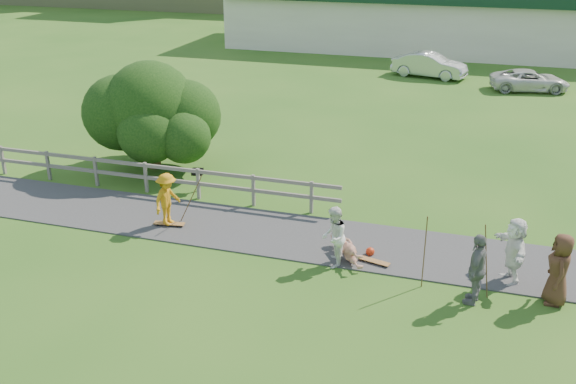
% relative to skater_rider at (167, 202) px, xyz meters
% --- Properties ---
extents(ground, '(260.00, 260.00, 0.00)m').
position_rel_skater_rider_xyz_m(ground, '(1.98, -1.01, -0.83)').
color(ground, '#2B5E1A').
rests_on(ground, ground).
extents(path, '(34.00, 3.00, 0.04)m').
position_rel_skater_rider_xyz_m(path, '(1.98, 0.49, -0.81)').
color(path, '#373739').
rests_on(path, ground).
extents(fence, '(15.05, 0.10, 1.10)m').
position_rel_skater_rider_xyz_m(fence, '(-2.64, 2.29, -0.11)').
color(fence, slate).
rests_on(fence, ground).
extents(strip_mall, '(32.50, 10.75, 5.10)m').
position_rel_skater_rider_xyz_m(strip_mall, '(5.98, 33.93, 1.75)').
color(strip_mall, beige).
rests_on(strip_mall, ground).
extents(skater_rider, '(0.83, 1.18, 1.67)m').
position_rel_skater_rider_xyz_m(skater_rider, '(0.00, 0.00, 0.00)').
color(skater_rider, orange).
rests_on(skater_rider, ground).
extents(skater_fallen, '(1.66, 1.33, 0.63)m').
position_rel_skater_rider_xyz_m(skater_fallen, '(5.75, -0.39, -0.52)').
color(skater_fallen, tan).
rests_on(skater_fallen, ground).
extents(spectator_a, '(0.78, 0.94, 1.73)m').
position_rel_skater_rider_xyz_m(spectator_a, '(5.46, -0.87, 0.03)').
color(spectator_a, white).
rests_on(spectator_a, ground).
extents(spectator_b, '(0.68, 1.17, 1.88)m').
position_rel_skater_rider_xyz_m(spectator_b, '(9.25, -1.67, 0.11)').
color(spectator_b, slate).
rests_on(spectator_b, ground).
extents(spectator_c, '(0.66, 0.96, 1.88)m').
position_rel_skater_rider_xyz_m(spectator_c, '(11.17, -1.10, 0.11)').
color(spectator_c, '#4D2E1E').
rests_on(spectator_c, ground).
extents(spectator_d, '(1.06, 1.77, 1.82)m').
position_rel_skater_rider_xyz_m(spectator_d, '(10.13, -0.33, 0.08)').
color(spectator_d, white).
rests_on(spectator_d, ground).
extents(car_silver, '(4.71, 2.52, 1.48)m').
position_rel_skater_rider_xyz_m(car_silver, '(5.62, 23.69, -0.10)').
color(car_silver, silver).
rests_on(car_silver, ground).
extents(car_white, '(4.58, 2.82, 1.18)m').
position_rel_skater_rider_xyz_m(car_white, '(11.36, 21.82, -0.24)').
color(car_white, silver).
rests_on(car_white, ground).
extents(tree, '(5.47, 5.47, 3.03)m').
position_rel_skater_rider_xyz_m(tree, '(-2.90, 4.57, 0.68)').
color(tree, black).
rests_on(tree, ground).
extents(bbq, '(0.43, 0.36, 0.84)m').
position_rel_skater_rider_xyz_m(bbq, '(-0.32, 2.88, -0.41)').
color(bbq, black).
rests_on(bbq, ground).
extents(longboard_rider, '(1.00, 0.38, 0.11)m').
position_rel_skater_rider_xyz_m(longboard_rider, '(0.00, 0.00, -0.78)').
color(longboard_rider, brown).
rests_on(longboard_rider, ground).
extents(longboard_fallen, '(0.92, 0.43, 0.10)m').
position_rel_skater_rider_xyz_m(longboard_fallen, '(6.55, -0.49, -0.78)').
color(longboard_fallen, brown).
rests_on(longboard_fallen, ground).
extents(helmet, '(0.25, 0.25, 0.25)m').
position_rel_skater_rider_xyz_m(helmet, '(6.35, -0.04, -0.71)').
color(helmet, red).
rests_on(helmet, ground).
extents(pole_rider, '(0.03, 0.03, 1.86)m').
position_rel_skater_rider_xyz_m(pole_rider, '(0.60, 0.40, 0.10)').
color(pole_rider, brown).
rests_on(pole_rider, ground).
extents(pole_spec_left, '(0.03, 0.03, 2.02)m').
position_rel_skater_rider_xyz_m(pole_spec_left, '(7.93, -1.31, 0.18)').
color(pole_spec_left, brown).
rests_on(pole_spec_left, ground).
extents(pole_spec_right, '(0.03, 0.03, 2.03)m').
position_rel_skater_rider_xyz_m(pole_spec_right, '(9.45, -1.36, 0.18)').
color(pole_spec_right, brown).
rests_on(pole_spec_right, ground).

